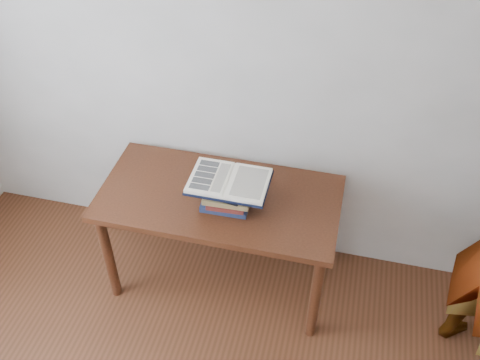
# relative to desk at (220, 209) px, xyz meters

# --- Properties ---
(room_shell) EXTENTS (3.54, 3.54, 2.62)m
(room_shell) POSITION_rel_desk_xyz_m (-0.09, -1.37, 1.03)
(room_shell) COLOR beige
(room_shell) RESTS_ON ground
(desk) EXTENTS (1.30, 0.65, 0.70)m
(desk) POSITION_rel_desk_xyz_m (0.00, 0.00, 0.00)
(desk) COLOR #4E2513
(desk) RESTS_ON ground
(book_stack) EXTENTS (0.27, 0.18, 0.18)m
(book_stack) POSITION_rel_desk_xyz_m (0.06, -0.07, 0.18)
(book_stack) COLOR #19254B
(book_stack) RESTS_ON desk
(open_book) EXTENTS (0.40, 0.28, 0.03)m
(open_book) POSITION_rel_desk_xyz_m (0.08, -0.08, 0.29)
(open_book) COLOR black
(open_book) RESTS_ON book_stack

